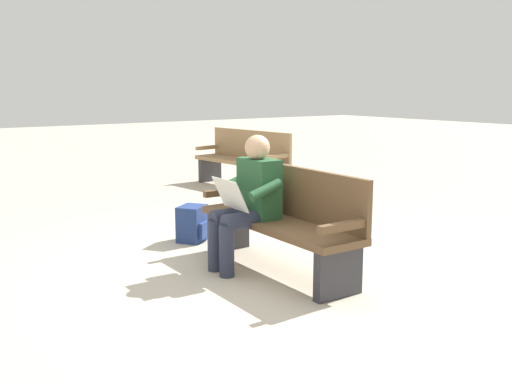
# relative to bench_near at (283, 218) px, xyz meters

# --- Properties ---
(ground_plane) EXTENTS (40.00, 40.00, 0.00)m
(ground_plane) POSITION_rel_bench_near_xyz_m (0.00, 0.07, -0.46)
(ground_plane) COLOR #B7AD99
(bench_near) EXTENTS (1.81, 0.52, 0.90)m
(bench_near) POSITION_rel_bench_near_xyz_m (0.00, 0.00, 0.00)
(bench_near) COLOR brown
(bench_near) RESTS_ON ground
(person_seated) EXTENTS (0.58, 0.58, 1.18)m
(person_seated) POSITION_rel_bench_near_xyz_m (0.20, 0.23, 0.17)
(person_seated) COLOR #23512D
(person_seated) RESTS_ON ground
(backpack) EXTENTS (0.37, 0.38, 0.37)m
(backpack) POSITION_rel_bench_near_xyz_m (1.28, 0.19, -0.28)
(backpack) COLOR navy
(backpack) RESTS_ON ground
(bench_far) EXTENTS (1.84, 0.69, 0.90)m
(bench_far) POSITION_rel_bench_near_xyz_m (3.74, -2.13, 0.00)
(bench_far) COLOR #9E7A51
(bench_far) RESTS_ON ground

